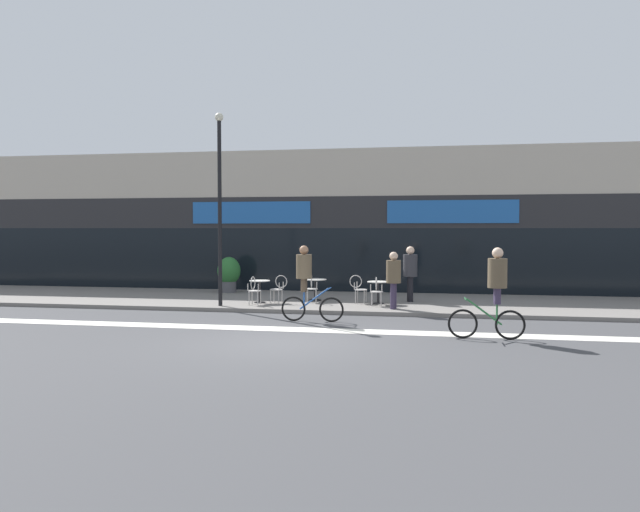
% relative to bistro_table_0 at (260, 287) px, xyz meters
% --- Properties ---
extents(ground_plane, '(120.00, 120.00, 0.00)m').
position_rel_bistro_table_0_xyz_m(ground_plane, '(2.32, -6.00, -0.63)').
color(ground_plane, '#424244').
extents(sidewalk_slab, '(40.00, 5.50, 0.12)m').
position_rel_bistro_table_0_xyz_m(sidewalk_slab, '(2.32, 1.25, -0.57)').
color(sidewalk_slab, slate).
rests_on(sidewalk_slab, ground).
extents(storefront_facade, '(40.00, 4.06, 5.51)m').
position_rel_bistro_table_0_xyz_m(storefront_facade, '(2.32, 5.96, 2.11)').
color(storefront_facade, '#B2A899').
rests_on(storefront_facade, ground).
extents(bike_lane_stripe, '(36.00, 0.70, 0.01)m').
position_rel_bistro_table_0_xyz_m(bike_lane_stripe, '(2.32, -4.27, -0.63)').
color(bike_lane_stripe, silver).
rests_on(bike_lane_stripe, ground).
extents(bistro_table_0, '(0.67, 0.67, 0.72)m').
position_rel_bistro_table_0_xyz_m(bistro_table_0, '(0.00, 0.00, 0.00)').
color(bistro_table_0, black).
rests_on(bistro_table_0, sidewalk_slab).
extents(bistro_table_1, '(0.78, 0.78, 0.71)m').
position_rel_bistro_table_0_xyz_m(bistro_table_1, '(1.62, 0.97, 0.00)').
color(bistro_table_1, black).
rests_on(bistro_table_1, sidewalk_slab).
extents(bistro_table_2, '(0.69, 0.69, 0.71)m').
position_rel_bistro_table_0_xyz_m(bistro_table_2, '(3.77, 0.44, -0.00)').
color(bistro_table_2, black).
rests_on(bistro_table_2, sidewalk_slab).
extents(cafe_chair_0_near, '(0.42, 0.58, 0.90)m').
position_rel_bistro_table_0_xyz_m(cafe_chair_0_near, '(-0.00, -0.63, 0.01)').
color(cafe_chair_0_near, '#B7B2AD').
rests_on(cafe_chair_0_near, sidewalk_slab).
extents(cafe_chair_0_side, '(0.60, 0.45, 0.90)m').
position_rel_bistro_table_0_xyz_m(cafe_chair_0_side, '(0.62, -0.01, 0.01)').
color(cafe_chair_0_side, '#B7B2AD').
rests_on(cafe_chair_0_side, sidewalk_slab).
extents(cafe_chair_1_near, '(0.45, 0.60, 0.90)m').
position_rel_bistro_table_0_xyz_m(cafe_chair_1_near, '(1.63, 0.34, 0.01)').
color(cafe_chair_1_near, '#B7B2AD').
rests_on(cafe_chair_1_near, sidewalk_slab).
extents(cafe_chair_2_near, '(0.42, 0.58, 0.90)m').
position_rel_bistro_table_0_xyz_m(cafe_chair_2_near, '(3.77, -0.19, 0.01)').
color(cafe_chair_2_near, '#B7B2AD').
rests_on(cafe_chair_2_near, sidewalk_slab).
extents(cafe_chair_2_side, '(0.59, 0.44, 0.90)m').
position_rel_bistro_table_0_xyz_m(cafe_chair_2_side, '(3.14, 0.45, 0.01)').
color(cafe_chair_2_side, '#B7B2AD').
rests_on(cafe_chair_2_side, sidewalk_slab).
extents(planter_pot, '(0.86, 0.86, 1.32)m').
position_rel_bistro_table_0_xyz_m(planter_pot, '(-2.02, 2.90, 0.21)').
color(planter_pot, '#4C4C51').
rests_on(planter_pot, sidewalk_slab).
extents(lamp_post, '(0.26, 0.26, 5.91)m').
position_rel_bistro_table_0_xyz_m(lamp_post, '(-0.97, -0.99, 2.86)').
color(lamp_post, black).
rests_on(lamp_post, sidewalk_slab).
extents(cyclist_0, '(1.71, 0.48, 2.05)m').
position_rel_bistro_table_0_xyz_m(cyclist_0, '(2.13, -2.89, 0.55)').
color(cyclist_0, black).
rests_on(cyclist_0, ground).
extents(cyclist_1, '(1.72, 0.48, 2.08)m').
position_rel_bistro_table_0_xyz_m(cyclist_1, '(6.87, -4.78, 0.57)').
color(cyclist_1, black).
rests_on(cyclist_1, ground).
extents(pedestrian_near_end, '(0.50, 0.50, 1.70)m').
position_rel_bistro_table_0_xyz_m(pedestrian_near_end, '(4.33, -0.76, 0.50)').
color(pedestrian_near_end, '#382D47').
rests_on(pedestrian_near_end, sidewalk_slab).
extents(pedestrian_far_end, '(0.57, 0.57, 1.81)m').
position_rel_bistro_table_0_xyz_m(pedestrian_far_end, '(4.74, 1.18, 0.56)').
color(pedestrian_far_end, black).
rests_on(pedestrian_far_end, sidewalk_slab).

